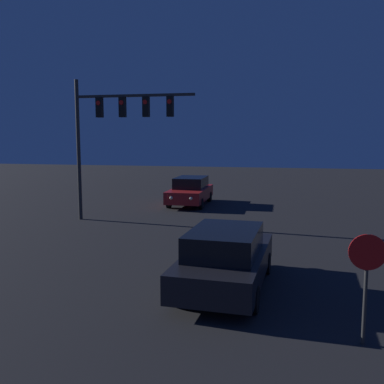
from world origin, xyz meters
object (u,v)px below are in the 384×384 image
(car_far, at_px, (190,191))
(stop_sign, at_px, (367,269))
(traffic_signal_mast, at_px, (113,122))
(car_near, at_px, (226,258))

(car_far, height_order, stop_sign, stop_sign)
(traffic_signal_mast, height_order, stop_sign, traffic_signal_mast)
(car_near, relative_size, traffic_signal_mast, 0.74)
(car_near, relative_size, car_far, 1.01)
(stop_sign, bearing_deg, traffic_signal_mast, 131.75)
(car_near, distance_m, stop_sign, 3.94)
(car_near, xyz_separation_m, car_far, (-3.97, 13.61, 0.00))
(car_near, height_order, car_far, same)
(car_far, height_order, traffic_signal_mast, traffic_signal_mast)
(stop_sign, bearing_deg, car_near, 140.11)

